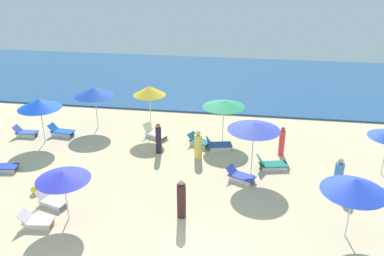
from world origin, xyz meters
name	(u,v)px	position (x,y,z in m)	size (l,w,h in m)	color
ocean	(235,81)	(0.00, 22.30, 0.06)	(60.00, 15.40, 0.12)	#295283
umbrella_0	(354,185)	(5.22, 2.93, 2.22)	(2.35, 2.35, 2.49)	silver
umbrella_1	(254,126)	(1.61, 7.16, 2.48)	(2.47, 2.47, 2.68)	silver
lounge_chair_1_0	(240,176)	(1.10, 6.40, 0.25)	(1.47, 1.11, 0.61)	silver
lounge_chair_1_1	(271,164)	(2.57, 7.75, 0.25)	(1.63, 0.94, 0.72)	silver
umbrella_2	(63,176)	(-5.58, 2.38, 1.98)	(2.11, 2.11, 2.16)	silver
lounge_chair_2_0	(36,220)	(-6.63, 1.74, 0.24)	(1.31, 0.75, 0.63)	silver
lounge_chair_2_1	(51,200)	(-6.72, 3.18, 0.22)	(1.42, 0.93, 0.62)	silver
umbrella_4	(39,104)	(-9.95, 8.91, 2.30)	(2.35, 2.35, 2.56)	silver
lounge_chair_4_0	(25,132)	(-11.48, 9.51, 0.24)	(1.36, 0.63, 0.64)	silver
lounge_chair_4_1	(61,131)	(-9.45, 9.91, 0.26)	(1.51, 0.73, 0.67)	silver
umbrella_5	(149,91)	(-4.39, 11.26, 2.56)	(1.88, 1.88, 2.84)	silver
lounge_chair_5_0	(155,133)	(-4.00, 10.51, 0.25)	(1.56, 1.18, 0.75)	silver
lounge_chair_6_0	(1,166)	(-10.52, 5.54, 0.25)	(1.55, 0.85, 0.76)	silver
umbrella_8	(94,92)	(-7.76, 11.35, 2.30)	(2.36, 2.36, 2.56)	silver
umbrella_9	(224,104)	(-0.07, 10.76, 2.19)	(2.37, 2.37, 2.38)	silver
lounge_chair_9_0	(199,141)	(-1.33, 9.85, 0.25)	(1.40, 1.11, 0.61)	silver
lounge_chair_9_1	(218,145)	(-0.21, 9.45, 0.28)	(1.48, 0.96, 0.69)	silver
beachgoer_0	(198,146)	(-1.15, 8.34, 0.71)	(0.53, 0.53, 1.54)	#F5D558
beachgoer_1	(181,200)	(-1.11, 3.18, 0.79)	(0.51, 0.51, 1.70)	#3A1F23
beachgoer_2	(159,139)	(-3.30, 8.61, 0.81)	(0.33, 0.33, 1.69)	#2A1F38
beachgoer_3	(338,176)	(5.44, 6.19, 0.74)	(0.52, 0.52, 1.61)	#3F7AC7
beachgoer_4	(282,142)	(3.13, 9.34, 0.76)	(0.42, 0.42, 1.60)	#F83B3F
beach_ball_0	(35,189)	(-7.84, 3.91, 0.18)	(0.37, 0.37, 0.37)	yellow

